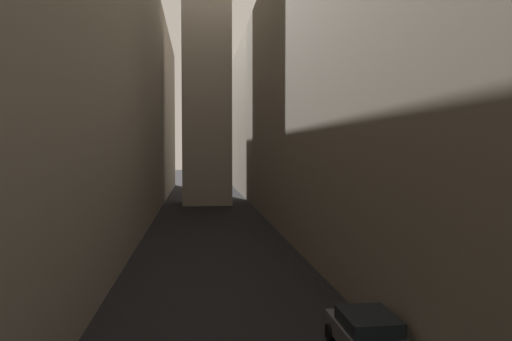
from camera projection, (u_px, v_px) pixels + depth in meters
ground_plane at (212, 232)px, 41.12m from camera, size 264.00×264.00×0.00m
building_block_left at (71, 83)px, 41.20m from camera, size 12.35×108.00×25.00m
building_block_right at (347, 94)px, 44.05m from camera, size 13.25×108.00×23.79m
parked_car_right_far at (369, 334)px, 16.30m from camera, size 2.05×4.35×1.42m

